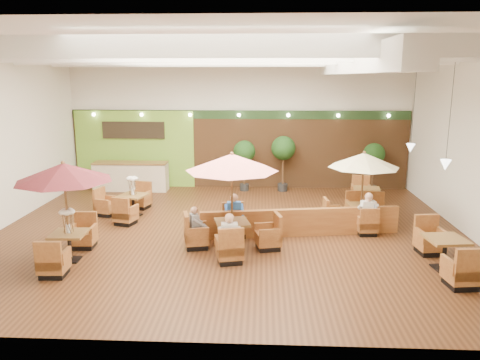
# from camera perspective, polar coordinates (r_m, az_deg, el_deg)

# --- Properties ---
(room) EXTENTS (14.04, 14.00, 5.52)m
(room) POSITION_cam_1_polar(r_m,az_deg,el_deg) (14.63, -0.06, 8.79)
(room) COLOR #381E0F
(room) RESTS_ON ground
(service_counter) EXTENTS (3.00, 0.75, 1.18)m
(service_counter) POSITION_cam_1_polar(r_m,az_deg,el_deg) (19.64, -13.15, 0.43)
(service_counter) COLOR beige
(service_counter) RESTS_ON ground
(booth_divider) EXTENTS (5.83, 1.12, 0.81)m
(booth_divider) POSITION_cam_1_polar(r_m,az_deg,el_deg) (13.84, 7.43, -5.14)
(booth_divider) COLOR brown
(booth_divider) RESTS_ON ground
(table_0) EXTENTS (2.38, 2.53, 2.58)m
(table_0) POSITION_cam_1_polar(r_m,az_deg,el_deg) (12.25, -20.59, -0.68)
(table_0) COLOR brown
(table_0) RESTS_ON ground
(table_1) EXTENTS (2.71, 2.71, 2.66)m
(table_1) POSITION_cam_1_polar(r_m,az_deg,el_deg) (12.35, -1.00, -0.43)
(table_1) COLOR brown
(table_1) RESTS_ON ground
(table_2) EXTENTS (2.25, 2.33, 2.37)m
(table_2) POSITION_cam_1_polar(r_m,az_deg,el_deg) (14.80, 14.58, 0.95)
(table_2) COLOR brown
(table_2) RESTS_ON ground
(table_3) EXTENTS (1.82, 2.60, 1.51)m
(table_3) POSITION_cam_1_polar(r_m,az_deg,el_deg) (16.11, -13.70, -2.72)
(table_3) COLOR brown
(table_3) RESTS_ON ground
(table_4) EXTENTS (1.00, 2.73, 1.00)m
(table_4) POSITION_cam_1_polar(r_m,az_deg,el_deg) (12.46, 23.65, -8.27)
(table_4) COLOR brown
(table_4) RESTS_ON ground
(table_5) EXTENTS (1.02, 2.73, 0.99)m
(table_5) POSITION_cam_1_polar(r_m,az_deg,el_deg) (16.90, 15.12, -2.33)
(table_5) COLOR brown
(table_5) RESTS_ON ground
(topiary_0) EXTENTS (0.89, 0.89, 2.07)m
(topiary_0) POSITION_cam_1_polar(r_m,az_deg,el_deg) (18.92, 0.53, 3.26)
(topiary_0) COLOR black
(topiary_0) RESTS_ON ground
(topiary_1) EXTENTS (0.97, 0.97, 2.26)m
(topiary_1) POSITION_cam_1_polar(r_m,az_deg,el_deg) (18.90, 5.30, 3.63)
(topiary_1) COLOR black
(topiary_1) RESTS_ON ground
(topiary_2) EXTENTS (0.86, 0.86, 2.00)m
(topiary_2) POSITION_cam_1_polar(r_m,az_deg,el_deg) (19.43, 16.01, 2.86)
(topiary_2) COLOR black
(topiary_2) RESTS_ON ground
(diner_0) EXTENTS (0.43, 0.35, 0.83)m
(diner_0) POSITION_cam_1_polar(r_m,az_deg,el_deg) (11.70, -1.30, -6.47)
(diner_0) COLOR silver
(diner_0) RESTS_ON ground
(diner_1) EXTENTS (0.42, 0.36, 0.81)m
(diner_1) POSITION_cam_1_polar(r_m,az_deg,el_deg) (13.56, -0.71, -3.84)
(diner_1) COLOR blue
(diner_1) RESTS_ON ground
(diner_2) EXTENTS (0.36, 0.39, 0.71)m
(diner_2) POSITION_cam_1_polar(r_m,az_deg,el_deg) (12.74, -5.38, -5.16)
(diner_2) COLOR gray
(diner_2) RESTS_ON ground
(diner_3) EXTENTS (0.35, 0.28, 0.72)m
(diner_3) POSITION_cam_1_polar(r_m,az_deg,el_deg) (14.22, 15.26, -3.64)
(diner_3) COLOR blue
(diner_3) RESTS_ON ground
(diner_4) EXTENTS (0.43, 0.36, 0.83)m
(diner_4) POSITION_cam_1_polar(r_m,az_deg,el_deg) (14.21, 15.27, -3.49)
(diner_4) COLOR silver
(diner_4) RESTS_ON ground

